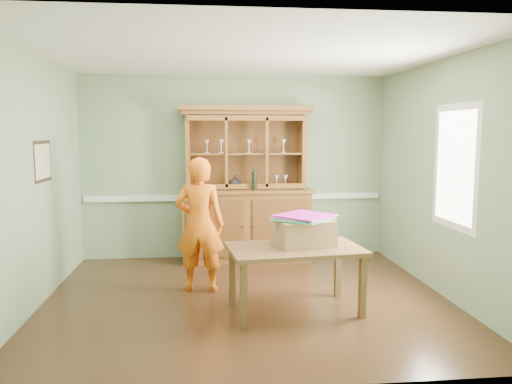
{
  "coord_description": "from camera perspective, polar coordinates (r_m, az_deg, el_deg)",
  "views": [
    {
      "loc": [
        -0.47,
        -5.42,
        1.87
      ],
      "look_at": [
        0.15,
        0.4,
        1.17
      ],
      "focal_mm": 35.0,
      "sensor_mm": 36.0,
      "label": 1
    }
  ],
  "objects": [
    {
      "name": "wall_back",
      "position": [
        7.45,
        -2.41,
        2.85
      ],
      "size": [
        4.5,
        0.0,
        4.5
      ],
      "primitive_type": "plane",
      "rotation": [
        1.57,
        0.0,
        0.0
      ],
      "color": "gray",
      "rests_on": "floor"
    },
    {
      "name": "chair_rail",
      "position": [
        7.47,
        -2.38,
        -0.61
      ],
      "size": [
        4.41,
        0.05,
        0.08
      ],
      "primitive_type": "cube",
      "color": "white",
      "rests_on": "wall_back"
    },
    {
      "name": "wall_right",
      "position": [
        6.09,
        20.54,
        1.51
      ],
      "size": [
        0.0,
        4.0,
        4.0
      ],
      "primitive_type": "plane",
      "rotation": [
        1.57,
        0.0,
        -1.57
      ],
      "color": "gray",
      "rests_on": "floor"
    },
    {
      "name": "dining_table",
      "position": [
        5.25,
        4.48,
        -7.16
      ],
      "size": [
        1.45,
        0.97,
        0.68
      ],
      "rotation": [
        0.0,
        0.0,
        0.11
      ],
      "color": "brown",
      "rests_on": "floor"
    },
    {
      "name": "china_hutch",
      "position": [
        7.27,
        -1.15,
        -1.72
      ],
      "size": [
        1.9,
        0.63,
        2.24
      ],
      "color": "brown",
      "rests_on": "floor"
    },
    {
      "name": "person",
      "position": [
        5.9,
        -6.44,
        -3.71
      ],
      "size": [
        0.64,
        0.48,
        1.59
      ],
      "primitive_type": "imported",
      "rotation": [
        0.0,
        0.0,
        2.96
      ],
      "color": "orange",
      "rests_on": "floor"
    },
    {
      "name": "wall_left",
      "position": [
        5.73,
        -24.12,
        1.04
      ],
      "size": [
        0.0,
        4.0,
        4.0
      ],
      "primitive_type": "plane",
      "rotation": [
        1.57,
        0.0,
        1.57
      ],
      "color": "gray",
      "rests_on": "floor"
    },
    {
      "name": "wall_front",
      "position": [
        3.49,
        1.75,
        -1.75
      ],
      "size": [
        4.5,
        0.0,
        4.5
      ],
      "primitive_type": "plane",
      "rotation": [
        -1.57,
        0.0,
        0.0
      ],
      "color": "gray",
      "rests_on": "floor"
    },
    {
      "name": "cardboard_box",
      "position": [
        5.33,
        5.45,
        -4.58
      ],
      "size": [
        0.65,
        0.56,
        0.27
      ],
      "primitive_type": "cube",
      "rotation": [
        0.0,
        0.0,
        0.19
      ],
      "color": "#92684B",
      "rests_on": "dining_table"
    },
    {
      "name": "kite_stack",
      "position": [
        5.29,
        5.52,
        -2.87
      ],
      "size": [
        0.72,
        0.72,
        0.05
      ],
      "rotation": [
        0.0,
        0.0,
        0.79
      ],
      "color": "yellow",
      "rests_on": "cardboard_box"
    },
    {
      "name": "floor",
      "position": [
        5.75,
        -1.05,
        -12.12
      ],
      "size": [
        4.5,
        4.5,
        0.0
      ],
      "primitive_type": "plane",
      "color": "#3E2314",
      "rests_on": "ground"
    },
    {
      "name": "framed_map",
      "position": [
        5.99,
        -23.14,
        3.24
      ],
      "size": [
        0.03,
        0.6,
        0.46
      ],
      "color": "#332014",
      "rests_on": "wall_left"
    },
    {
      "name": "ceiling",
      "position": [
        5.5,
        -1.12,
        15.52
      ],
      "size": [
        4.5,
        4.5,
        0.0
      ],
      "primitive_type": "plane",
      "rotation": [
        3.14,
        0.0,
        0.0
      ],
      "color": "white",
      "rests_on": "wall_back"
    },
    {
      "name": "window_panel",
      "position": [
        5.8,
        21.74,
        2.7
      ],
      "size": [
        0.03,
        0.96,
        1.36
      ],
      "color": "white",
      "rests_on": "wall_right"
    }
  ]
}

